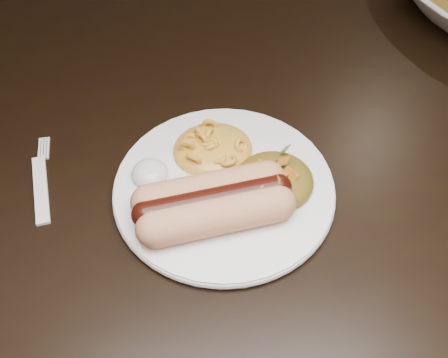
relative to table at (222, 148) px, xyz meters
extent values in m
plane|color=#512315|center=(0.00, 0.00, -0.66)|extent=(4.00, 4.00, 0.00)
cube|color=black|center=(0.00, 0.00, 0.07)|extent=(1.60, 0.90, 0.04)
cylinder|color=white|center=(-0.02, -0.15, 0.10)|extent=(0.28, 0.28, 0.01)
cylinder|color=#E2A876|center=(-0.04, -0.21, 0.13)|extent=(0.13, 0.05, 0.04)
cylinder|color=#E2A876|center=(-0.04, -0.17, 0.13)|extent=(0.13, 0.05, 0.04)
cylinder|color=black|center=(-0.04, -0.19, 0.13)|extent=(0.15, 0.04, 0.03)
ellipsoid|color=gold|center=(-0.03, -0.10, 0.12)|extent=(0.12, 0.12, 0.04)
ellipsoid|color=white|center=(-0.10, -0.13, 0.12)|extent=(0.05, 0.05, 0.02)
ellipsoid|color=#A8431D|center=(0.03, -0.16, 0.12)|extent=(0.09, 0.09, 0.04)
cube|color=white|center=(-0.23, -0.12, 0.09)|extent=(0.04, 0.16, 0.00)
camera|label=1|loc=(-0.08, -0.52, 0.57)|focal=42.00mm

